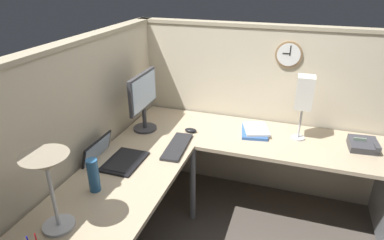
{
  "coord_description": "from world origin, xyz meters",
  "views": [
    {
      "loc": [
        -2.01,
        -0.55,
        2.0
      ],
      "look_at": [
        0.21,
        0.18,
        0.92
      ],
      "focal_mm": 30.87,
      "sensor_mm": 36.0,
      "label": 1
    }
  ],
  "objects_px": {
    "office_phone": "(364,145)",
    "desk_lamp_paper": "(304,94)",
    "desk_lamp_dome": "(47,170)",
    "thermos_flask": "(93,175)",
    "monitor": "(143,98)",
    "computer_mouse": "(191,130)",
    "wall_clock": "(289,54)",
    "book_stack": "(255,131)",
    "laptop": "(113,157)",
    "keyboard": "(177,147)"
  },
  "relations": [
    {
      "from": "desk_lamp_dome",
      "to": "desk_lamp_paper",
      "type": "distance_m",
      "value": 1.89
    },
    {
      "from": "laptop",
      "to": "office_phone",
      "type": "relative_size",
      "value": 1.73
    },
    {
      "from": "computer_mouse",
      "to": "office_phone",
      "type": "distance_m",
      "value": 1.36
    },
    {
      "from": "desk_lamp_dome",
      "to": "wall_clock",
      "type": "distance_m",
      "value": 2.04
    },
    {
      "from": "office_phone",
      "to": "desk_lamp_dome",
      "type": "bearing_deg",
      "value": 130.56
    },
    {
      "from": "desk_lamp_dome",
      "to": "wall_clock",
      "type": "bearing_deg",
      "value": -30.46
    },
    {
      "from": "book_stack",
      "to": "desk_lamp_paper",
      "type": "distance_m",
      "value": 0.5
    },
    {
      "from": "computer_mouse",
      "to": "desk_lamp_paper",
      "type": "height_order",
      "value": "desk_lamp_paper"
    },
    {
      "from": "laptop",
      "to": "keyboard",
      "type": "xyz_separation_m",
      "value": [
        0.32,
        -0.38,
        -0.01
      ]
    },
    {
      "from": "computer_mouse",
      "to": "office_phone",
      "type": "xyz_separation_m",
      "value": [
        0.13,
        -1.35,
        0.02
      ]
    },
    {
      "from": "monitor",
      "to": "wall_clock",
      "type": "bearing_deg",
      "value": -64.78
    },
    {
      "from": "keyboard",
      "to": "laptop",
      "type": "bearing_deg",
      "value": 126.19
    },
    {
      "from": "office_phone",
      "to": "desk_lamp_paper",
      "type": "distance_m",
      "value": 0.6
    },
    {
      "from": "laptop",
      "to": "book_stack",
      "type": "distance_m",
      "value": 1.19
    },
    {
      "from": "desk_lamp_dome",
      "to": "book_stack",
      "type": "height_order",
      "value": "desk_lamp_dome"
    },
    {
      "from": "thermos_flask",
      "to": "book_stack",
      "type": "height_order",
      "value": "thermos_flask"
    },
    {
      "from": "laptop",
      "to": "computer_mouse",
      "type": "distance_m",
      "value": 0.73
    },
    {
      "from": "keyboard",
      "to": "desk_lamp_dome",
      "type": "xyz_separation_m",
      "value": [
        -1.01,
        0.3,
        0.35
      ]
    },
    {
      "from": "thermos_flask",
      "to": "wall_clock",
      "type": "bearing_deg",
      "value": -36.07
    },
    {
      "from": "monitor",
      "to": "computer_mouse",
      "type": "relative_size",
      "value": 4.81
    },
    {
      "from": "desk_lamp_dome",
      "to": "office_phone",
      "type": "distance_m",
      "value": 2.22
    },
    {
      "from": "monitor",
      "to": "book_stack",
      "type": "relative_size",
      "value": 1.54
    },
    {
      "from": "keyboard",
      "to": "desk_lamp_paper",
      "type": "distance_m",
      "value": 1.06
    },
    {
      "from": "desk_lamp_paper",
      "to": "computer_mouse",
      "type": "bearing_deg",
      "value": 100.95
    },
    {
      "from": "thermos_flask",
      "to": "wall_clock",
      "type": "height_order",
      "value": "wall_clock"
    },
    {
      "from": "keyboard",
      "to": "thermos_flask",
      "type": "distance_m",
      "value": 0.74
    },
    {
      "from": "keyboard",
      "to": "thermos_flask",
      "type": "relative_size",
      "value": 1.95
    },
    {
      "from": "book_stack",
      "to": "keyboard",
      "type": "bearing_deg",
      "value": 129.87
    },
    {
      "from": "office_phone",
      "to": "desk_lamp_paper",
      "type": "height_order",
      "value": "desk_lamp_paper"
    },
    {
      "from": "wall_clock",
      "to": "desk_lamp_dome",
      "type": "bearing_deg",
      "value": 149.54
    },
    {
      "from": "desk_lamp_paper",
      "to": "book_stack",
      "type": "bearing_deg",
      "value": 91.84
    },
    {
      "from": "thermos_flask",
      "to": "monitor",
      "type": "bearing_deg",
      "value": 5.1
    },
    {
      "from": "computer_mouse",
      "to": "thermos_flask",
      "type": "bearing_deg",
      "value": 161.87
    },
    {
      "from": "keyboard",
      "to": "desk_lamp_paper",
      "type": "xyz_separation_m",
      "value": [
        0.46,
        -0.89,
        0.37
      ]
    },
    {
      "from": "desk_lamp_dome",
      "to": "thermos_flask",
      "type": "xyz_separation_m",
      "value": [
        0.34,
        -0.0,
        -0.25
      ]
    },
    {
      "from": "office_phone",
      "to": "wall_clock",
      "type": "xyz_separation_m",
      "value": [
        0.32,
        0.64,
        0.58
      ]
    },
    {
      "from": "thermos_flask",
      "to": "wall_clock",
      "type": "xyz_separation_m",
      "value": [
        1.4,
        -1.02,
        0.51
      ]
    },
    {
      "from": "monitor",
      "to": "computer_mouse",
      "type": "bearing_deg",
      "value": -79.87
    },
    {
      "from": "laptop",
      "to": "desk_lamp_dome",
      "type": "bearing_deg",
      "value": -173.54
    },
    {
      "from": "office_phone",
      "to": "book_stack",
      "type": "xyz_separation_m",
      "value": [
        0.02,
        0.83,
        -0.02
      ]
    },
    {
      "from": "book_stack",
      "to": "wall_clock",
      "type": "distance_m",
      "value": 0.69
    },
    {
      "from": "laptop",
      "to": "book_stack",
      "type": "relative_size",
      "value": 1.17
    },
    {
      "from": "thermos_flask",
      "to": "keyboard",
      "type": "bearing_deg",
      "value": -24.2
    },
    {
      "from": "laptop",
      "to": "desk_lamp_dome",
      "type": "height_order",
      "value": "desk_lamp_dome"
    },
    {
      "from": "monitor",
      "to": "laptop",
      "type": "bearing_deg",
      "value": 179.76
    },
    {
      "from": "monitor",
      "to": "keyboard",
      "type": "bearing_deg",
      "value": -120.22
    },
    {
      "from": "thermos_flask",
      "to": "desk_lamp_dome",
      "type": "bearing_deg",
      "value": 179.4
    },
    {
      "from": "monitor",
      "to": "computer_mouse",
      "type": "distance_m",
      "value": 0.48
    },
    {
      "from": "monitor",
      "to": "office_phone",
      "type": "xyz_separation_m",
      "value": [
        0.2,
        -1.75,
        -0.26
      ]
    },
    {
      "from": "desk_lamp_dome",
      "to": "thermos_flask",
      "type": "height_order",
      "value": "desk_lamp_dome"
    }
  ]
}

